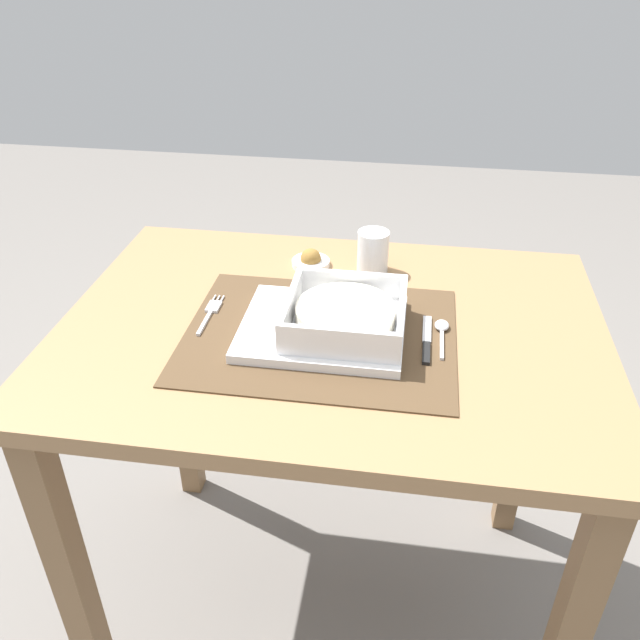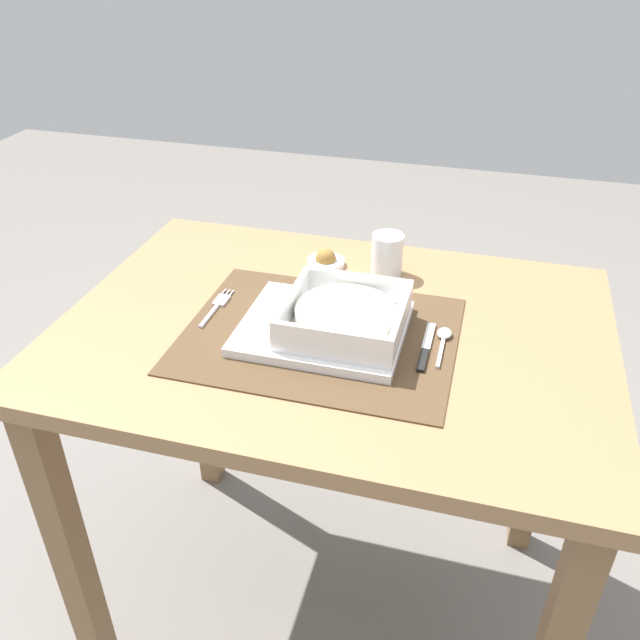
% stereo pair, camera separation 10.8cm
% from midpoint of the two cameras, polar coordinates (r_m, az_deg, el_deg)
% --- Properties ---
extents(ground_plane, '(6.00, 6.00, 0.00)m').
position_cam_midpoint_polar(ground_plane, '(1.65, 2.91, -22.87)').
color(ground_plane, slate).
extents(dining_table, '(0.92, 0.67, 0.75)m').
position_cam_midpoint_polar(dining_table, '(1.19, 3.74, -5.36)').
color(dining_table, '#936D47').
rests_on(dining_table, ground).
extents(placemat, '(0.44, 0.35, 0.00)m').
position_cam_midpoint_polar(placemat, '(1.09, 2.82, -1.35)').
color(placemat, '#4C3823').
rests_on(placemat, dining_table).
extents(serving_plate, '(0.27, 0.22, 0.02)m').
position_cam_midpoint_polar(serving_plate, '(1.09, 3.09, -0.78)').
color(serving_plate, white).
rests_on(serving_plate, placemat).
extents(porridge_bowl, '(0.19, 0.19, 0.05)m').
position_cam_midpoint_polar(porridge_bowl, '(1.07, 5.05, 0.14)').
color(porridge_bowl, white).
rests_on(porridge_bowl, serving_plate).
extents(fork, '(0.02, 0.13, 0.00)m').
position_cam_midpoint_polar(fork, '(1.17, -6.21, 1.25)').
color(fork, silver).
rests_on(fork, placemat).
extents(spoon, '(0.02, 0.11, 0.01)m').
position_cam_midpoint_polar(spoon, '(1.10, 13.40, -1.55)').
color(spoon, silver).
rests_on(spoon, placemat).
extents(butter_knife, '(0.01, 0.14, 0.01)m').
position_cam_midpoint_polar(butter_knife, '(1.07, 11.94, -2.61)').
color(butter_knife, black).
rests_on(butter_knife, placemat).
extents(drinking_glass, '(0.06, 0.06, 0.08)m').
position_cam_midpoint_polar(drinking_glass, '(1.27, 8.23, 5.35)').
color(drinking_glass, white).
rests_on(drinking_glass, dining_table).
extents(condiment_saucer, '(0.07, 0.07, 0.04)m').
position_cam_midpoint_polar(condiment_saucer, '(1.30, 2.87, 5.07)').
color(condiment_saucer, white).
rests_on(condiment_saucer, dining_table).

